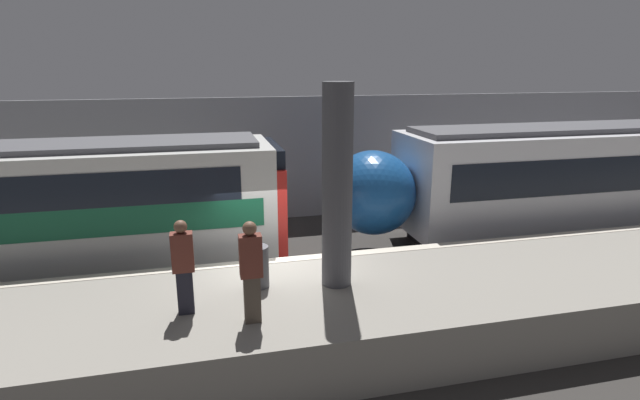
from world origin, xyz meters
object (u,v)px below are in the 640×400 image
object	(u,v)px
support_pillar_near	(337,188)
train_modern	(588,180)
person_walking	(251,269)
trash_bin	(258,267)
person_waiting	(183,265)

from	to	relation	value
support_pillar_near	train_modern	xyz separation A→B (m)	(9.50, 4.08, -1.28)
person_walking	train_modern	bearing A→B (deg)	24.85
support_pillar_near	trash_bin	world-z (taller)	support_pillar_near
support_pillar_near	train_modern	distance (m)	10.42
train_modern	person_waiting	size ratio (longest dim) A/B	9.38
person_walking	trash_bin	world-z (taller)	person_walking
support_pillar_near	person_waiting	world-z (taller)	support_pillar_near
support_pillar_near	trash_bin	size ratio (longest dim) A/B	4.72
person_waiting	person_walking	distance (m)	1.28
train_modern	person_waiting	bearing A→B (deg)	-159.54
support_pillar_near	person_walking	bearing A→B (deg)	-147.48
person_walking	trash_bin	xyz separation A→B (m)	(0.26, 1.39, -0.55)
train_modern	trash_bin	distance (m)	11.73
support_pillar_near	trash_bin	xyz separation A→B (m)	(-1.57, 0.23, -1.58)
train_modern	person_walking	world-z (taller)	train_modern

